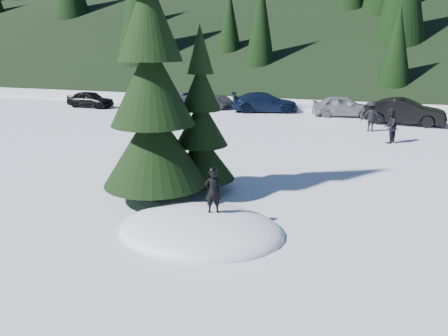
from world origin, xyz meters
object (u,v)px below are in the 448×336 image
(spruce_short, at_px, (201,128))
(car_3, at_px, (265,102))
(car_2, at_px, (202,99))
(child_skier, at_px, (213,191))
(adult_0, at_px, (390,126))
(car_1, at_px, (155,101))
(car_4, at_px, (343,106))
(spruce_tall, at_px, (152,94))
(car_5, at_px, (405,112))
(adult_2, at_px, (371,116))
(car_0, at_px, (90,99))

(spruce_short, bearing_deg, car_3, 96.27)
(spruce_short, distance_m, car_2, 19.04)
(child_skier, height_order, adult_0, adult_0)
(spruce_short, xyz_separation_m, car_1, (-9.80, 15.89, -1.49))
(adult_0, bearing_deg, car_2, -100.30)
(spruce_short, xyz_separation_m, car_4, (3.54, 17.02, -1.40))
(car_4, bearing_deg, spruce_tall, 159.16)
(child_skier, distance_m, adult_0, 13.33)
(car_3, bearing_deg, car_2, 70.07)
(car_3, bearing_deg, car_1, 85.04)
(car_3, distance_m, car_4, 5.45)
(spruce_short, bearing_deg, spruce_tall, -125.54)
(car_5, bearing_deg, spruce_short, 161.03)
(child_skier, xyz_separation_m, car_1, (-11.26, 18.84, -0.46))
(adult_0, xyz_separation_m, car_4, (-2.67, 7.51, -0.15))
(car_5, bearing_deg, car_2, 86.26)
(adult_0, distance_m, car_5, 5.78)
(spruce_short, distance_m, car_3, 17.49)
(child_skier, height_order, adult_2, adult_2)
(car_0, distance_m, car_1, 5.24)
(child_skier, distance_m, adult_2, 15.75)
(car_2, height_order, car_5, car_5)
(car_2, bearing_deg, car_0, 105.83)
(child_skier, bearing_deg, car_5, -132.08)
(spruce_short, distance_m, car_0, 21.49)
(spruce_short, height_order, adult_0, spruce_short)
(car_0, xyz_separation_m, car_5, (22.24, -0.11, 0.15))
(car_0, bearing_deg, adult_2, -95.52)
(car_1, relative_size, car_3, 0.78)
(spruce_tall, relative_size, car_5, 1.85)
(spruce_tall, distance_m, car_0, 21.98)
(spruce_tall, relative_size, car_4, 2.09)
(car_1, bearing_deg, adult_2, -82.52)
(spruce_tall, bearing_deg, car_0, 129.96)
(spruce_tall, height_order, car_3, spruce_tall)
(adult_0, height_order, adult_2, adult_0)
(child_skier, distance_m, car_0, 24.59)
(car_1, bearing_deg, car_5, -71.58)
(adult_0, bearing_deg, car_4, -138.45)
(car_0, distance_m, car_5, 22.24)
(spruce_short, relative_size, car_5, 1.15)
(spruce_short, relative_size, car_1, 1.45)
(adult_2, distance_m, car_0, 20.56)
(spruce_tall, xyz_separation_m, car_4, (4.54, 18.42, -2.62))
(adult_2, height_order, car_1, adult_2)
(car_0, xyz_separation_m, car_4, (18.55, 1.70, 0.08))
(child_skier, relative_size, car_5, 0.25)
(adult_2, bearing_deg, car_1, -18.81)
(adult_2, relative_size, car_0, 0.47)
(car_0, distance_m, car_4, 18.62)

